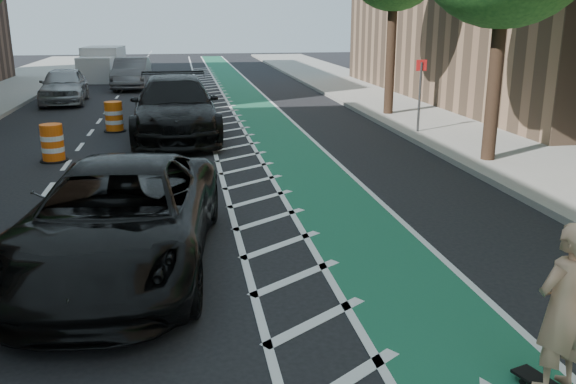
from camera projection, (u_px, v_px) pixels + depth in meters
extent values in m
plane|color=black|center=(199.00, 332.00, 7.66)|extent=(120.00, 120.00, 0.00)
cube|color=#1A5C43|center=(292.00, 153.00, 17.62)|extent=(2.00, 90.00, 0.01)
cube|color=silver|center=(241.00, 155.00, 17.37)|extent=(1.40, 90.00, 0.01)
cube|color=gray|center=(501.00, 143.00, 18.67)|extent=(5.00, 90.00, 0.15)
cube|color=gray|center=(425.00, 146.00, 18.27)|extent=(0.12, 90.00, 0.16)
cylinder|color=#382619|center=(490.00, 81.00, 15.92)|extent=(0.36, 0.36, 4.40)
cylinder|color=#382619|center=(389.00, 60.00, 23.50)|extent=(0.36, 0.36, 4.40)
cylinder|color=#4C4C4C|center=(419.00, 99.00, 19.94)|extent=(0.08, 0.08, 2.40)
cube|color=red|center=(422.00, 65.00, 19.63)|extent=(0.35, 0.02, 0.35)
cylinder|color=black|center=(522.00, 382.00, 6.55)|extent=(0.05, 0.07, 0.07)
cylinder|color=black|center=(534.00, 378.00, 6.63)|extent=(0.05, 0.07, 0.07)
imported|color=tan|center=(562.00, 308.00, 6.07)|extent=(0.76, 0.61, 1.81)
imported|color=black|center=(119.00, 218.00, 9.40)|extent=(3.41, 6.24, 1.66)
imported|color=black|center=(175.00, 107.00, 19.78)|extent=(2.83, 6.72, 1.94)
imported|color=#9FA0A4|center=(64.00, 85.00, 27.62)|extent=(2.18, 4.83, 1.61)
imported|color=#5D5D63|center=(132.00, 73.00, 33.30)|extent=(1.94, 5.06, 1.65)
cube|color=silver|center=(104.00, 63.00, 38.22)|extent=(2.48, 3.38, 2.00)
cube|color=silver|center=(96.00, 70.00, 36.00)|extent=(2.14, 1.78, 1.50)
cylinder|color=black|center=(80.00, 78.00, 35.66)|extent=(0.31, 0.72, 0.70)
cylinder|color=black|center=(111.00, 78.00, 35.80)|extent=(0.31, 0.72, 0.70)
cylinder|color=black|center=(94.00, 72.00, 39.10)|extent=(0.31, 0.72, 0.70)
cylinder|color=black|center=(122.00, 72.00, 39.24)|extent=(0.31, 0.72, 0.70)
cylinder|color=#FF5E0D|center=(52.00, 143.00, 16.54)|extent=(0.59, 0.59, 1.02)
cylinder|color=silver|center=(53.00, 149.00, 16.58)|extent=(0.60, 0.60, 0.14)
cylinder|color=silver|center=(52.00, 138.00, 16.49)|extent=(0.60, 0.60, 0.14)
cylinder|color=black|center=(54.00, 160.00, 16.67)|extent=(0.75, 0.75, 0.05)
cylinder|color=orange|center=(114.00, 117.00, 20.85)|extent=(0.59, 0.59, 1.03)
cylinder|color=silver|center=(114.00, 122.00, 20.89)|extent=(0.60, 0.60, 0.14)
cylinder|color=silver|center=(114.00, 112.00, 20.81)|extent=(0.60, 0.60, 0.14)
cylinder|color=black|center=(115.00, 131.00, 20.98)|extent=(0.75, 0.75, 0.05)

